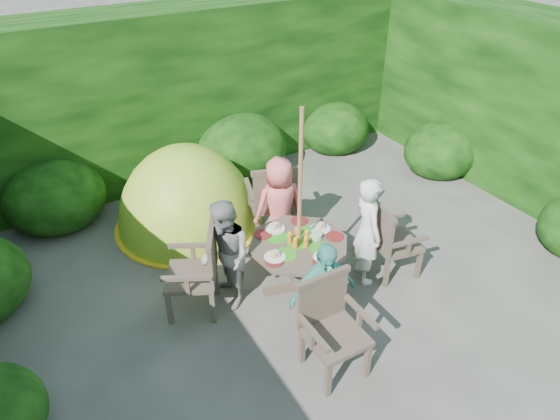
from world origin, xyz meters
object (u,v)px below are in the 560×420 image
garden_chair_left (199,270)px  child_back (279,206)px  garden_chair_back (273,199)px  garden_chair_right (390,239)px  child_right (367,231)px  patio_table (299,250)px  garden_chair_front (331,325)px  child_front (323,295)px  parasol_pole (299,208)px  dome_tent (190,224)px  child_left (226,256)px

garden_chair_left → child_back: size_ratio=0.77×
garden_chair_left → garden_chair_back: size_ratio=0.94×
garden_chair_right → child_right: 0.34m
garden_chair_right → child_back: bearing=48.8°
patio_table → garden_chair_left: bearing=165.9°
garden_chair_front → child_front: (0.10, 0.28, 0.09)m
parasol_pole → dome_tent: 2.23m
garden_chair_front → child_right: size_ratio=0.72×
garden_chair_right → child_left: child_left is taller
garden_chair_right → garden_chair_left: bearing=85.4°
garden_chair_front → child_right: (1.08, 0.85, 0.15)m
garden_chair_left → garden_chair_back: bearing=148.1°
garden_chair_right → dome_tent: bearing=47.8°
child_front → child_left: bearing=124.4°
child_front → dome_tent: size_ratio=0.53×
garden_chair_right → child_front: bearing=120.9°
parasol_pole → child_front: size_ratio=1.83×
garden_chair_back → child_right: 1.36m
parasol_pole → child_left: parasol_pole is taller
child_right → child_front: child_right is taller
patio_table → garden_chair_right: (1.06, -0.29, -0.06)m
patio_table → parasol_pole: (-0.00, 0.00, 0.55)m
garden_chair_front → child_front: size_ratio=0.79×
patio_table → garden_chair_left: garden_chair_left is taller
patio_table → dome_tent: dome_tent is taller
child_left → dome_tent: bearing=173.5°
garden_chair_back → patio_table: bearing=92.1°
parasol_pole → child_left: bearing=164.9°
garden_chair_left → child_left: bearing=106.4°
garden_chair_left → child_left: child_left is taller
garden_chair_right → child_back: (-0.85, 1.07, 0.14)m
parasol_pole → garden_chair_back: 1.22m
garden_chair_left → garden_chair_front: (0.76, -1.32, -0.01)m
garden_chair_left → garden_chair_right: bearing=103.0°
garden_chair_left → garden_chair_front: size_ratio=1.02×
child_right → child_left: (-1.54, 0.42, -0.02)m
parasol_pole → garden_chair_left: (-1.06, 0.27, -0.58)m
child_right → parasol_pole: bearing=88.8°
garden_chair_back → child_right: (0.49, -1.26, 0.11)m
child_left → garden_chair_right: bearing=74.6°
child_right → garden_chair_right: bearing=-92.5°
garden_chair_front → patio_table: bearing=74.1°
parasol_pole → dome_tent: size_ratio=0.97×
parasol_pole → child_right: parasol_pole is taller
garden_chair_left → garden_chair_front: 1.52m
patio_table → child_front: bearing=-105.4°
patio_table → parasol_pole: bearing=177.7°
garden_chair_right → child_left: 1.90m
patio_table → child_front: (-0.21, -0.77, 0.05)m
garden_chair_right → child_back: size_ratio=0.72×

